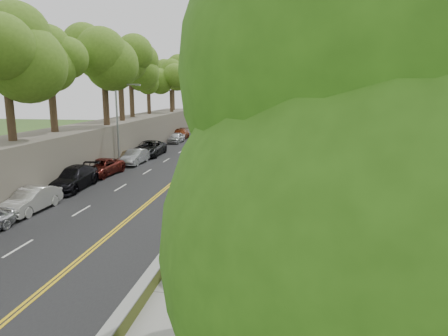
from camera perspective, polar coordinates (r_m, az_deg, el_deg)
The scene contains 25 objects.
ground at distance 23.84m, azimuth -4.13°, elevation -6.98°, with size 140.00×140.00×0.00m, color #33511E.
road at distance 39.23m, azimuth -6.99°, elevation 0.25°, with size 11.20×66.00×0.04m, color black.
sidewalk at distance 37.88m, azimuth 4.67°, elevation -0.09°, with size 4.20×66.00×0.05m, color gray.
jersey_barrier at distance 38.06m, azimuth 1.22°, elevation 0.42°, with size 0.42×66.00×0.60m, color #BAD636.
rock_embankment at distance 41.83m, azimuth -17.82°, elevation 3.22°, with size 5.00×66.00×4.00m, color #595147.
chainlink_fence at distance 37.62m, azimuth 7.89°, elevation 1.27°, with size 0.04×66.00×2.00m, color slate.
trees_embankment at distance 41.36m, azimuth -17.90°, elevation 14.95°, with size 6.40×66.00×13.00m, color #517B1F, non-canonical shape.
trees_fenceside at distance 37.11m, azimuth 11.83°, elevation 10.32°, with size 7.00×66.00×14.00m, color #3E791C, non-canonical shape.
streetlight at distance 39.38m, azimuth -14.71°, elevation 6.79°, with size 2.52×0.22×8.00m.
signpost at distance 20.23m, azimuth -3.20°, elevation -4.49°, with size 0.62×0.09×3.10m.
construction_barrel at distance 38.69m, azimuth 7.38°, elevation 0.87°, with size 0.60×0.60×0.98m, color #D76000.
concrete_block at distance 20.64m, azimuth 2.93°, elevation -8.58°, with size 1.19×0.89×0.79m, color gray.
car_1 at distance 27.18m, azimuth -25.85°, elevation -4.12°, with size 1.54×4.43×1.46m, color silver.
car_2 at distance 36.14m, azimuth -17.22°, elevation 0.07°, with size 2.38×5.16×1.43m, color maroon.
car_3 at distance 32.04m, azimuth -20.87°, elevation -1.34°, with size 2.33×5.74×1.67m, color black.
car_4 at distance 41.55m, azimuth -13.63°, elevation 1.61°, with size 1.62×4.01×1.37m, color tan.
car_5 at distance 40.93m, azimuth -12.59°, elevation 1.58°, with size 1.54×4.41×1.45m, color #9EA1A6.
car_6 at distance 45.71m, azimuth -10.65°, elevation 2.78°, with size 2.77×6.01×1.67m, color black.
car_7 at distance 60.01m, azimuth -6.30°, elevation 4.82°, with size 2.16×5.32×1.54m, color maroon.
car_8 at distance 56.26m, azimuth -6.85°, elevation 4.33°, with size 1.69×4.21×1.43m, color silver.
painter_0 at distance 30.01m, azimuth 1.23°, elevation -1.51°, with size 0.75×0.49×1.54m, color gold.
painter_1 at distance 29.85m, azimuth 0.85°, elevation -1.31°, with size 0.66×0.43×1.81m, color white.
painter_2 at distance 33.88m, azimuth 2.36°, elevation 0.22°, with size 0.90×0.70×1.85m, color #232428.
painter_3 at distance 25.73m, azimuth 0.26°, elevation -3.25°, with size 1.23×0.71×1.91m, color brown.
person_far at distance 49.47m, azimuth 6.33°, elevation 3.60°, with size 1.03×0.43×1.76m, color black.
Camera 1 is at (5.11, -22.06, 7.44)m, focal length 32.00 mm.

